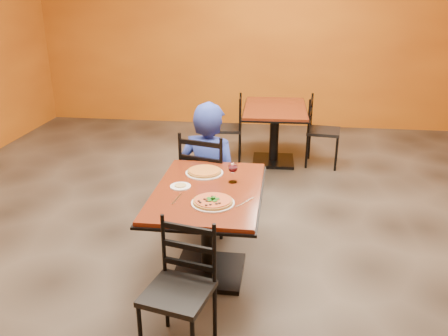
# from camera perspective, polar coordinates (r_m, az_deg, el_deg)

# --- Properties ---
(floor) EXTENTS (7.00, 8.00, 0.01)m
(floor) POSITION_cam_1_polar(r_m,az_deg,el_deg) (4.37, -0.77, -8.96)
(floor) COLOR black
(floor) RESTS_ON ground
(wall_back) EXTENTS (7.00, 0.01, 3.00)m
(wall_back) POSITION_cam_1_polar(r_m,az_deg,el_deg) (7.79, 3.55, 16.02)
(wall_back) COLOR #C46A15
(wall_back) RESTS_ON ground
(table_main) EXTENTS (0.83, 1.23, 0.75)m
(table_main) POSITION_cam_1_polar(r_m,az_deg,el_deg) (3.67, -1.93, -5.32)
(table_main) COLOR maroon
(table_main) RESTS_ON floor
(table_second) EXTENTS (0.84, 1.22, 0.75)m
(table_second) POSITION_cam_1_polar(r_m,az_deg,el_deg) (6.14, 6.15, 5.57)
(table_second) COLOR maroon
(table_second) RESTS_ON floor
(chair_main_near) EXTENTS (0.46, 0.46, 0.86)m
(chair_main_near) POSITION_cam_1_polar(r_m,az_deg,el_deg) (3.00, -5.64, -14.92)
(chair_main_near) COLOR black
(chair_main_near) RESTS_ON floor
(chair_main_far) EXTENTS (0.54, 0.54, 0.98)m
(chair_main_far) POSITION_cam_1_polar(r_m,az_deg,el_deg) (4.45, -1.74, -1.37)
(chair_main_far) COLOR black
(chair_main_far) RESTS_ON floor
(chair_second_left) EXTENTS (0.43, 0.43, 0.88)m
(chair_second_left) POSITION_cam_1_polar(r_m,az_deg,el_deg) (6.22, 0.29, 4.79)
(chair_second_left) COLOR black
(chair_second_left) RESTS_ON floor
(chair_second_right) EXTENTS (0.45, 0.45, 0.90)m
(chair_second_right) POSITION_cam_1_polar(r_m,az_deg,el_deg) (6.19, 11.96, 4.33)
(chair_second_right) COLOR black
(chair_second_right) RESTS_ON floor
(diner) EXTENTS (0.69, 0.54, 1.22)m
(diner) POSITION_cam_1_polar(r_m,az_deg,el_deg) (4.48, -1.83, 0.45)
(diner) COLOR navy
(diner) RESTS_ON floor
(plate_main) EXTENTS (0.31, 0.31, 0.01)m
(plate_main) POSITION_cam_1_polar(r_m,az_deg,el_deg) (3.35, -1.35, -4.26)
(plate_main) COLOR white
(plate_main) RESTS_ON table_main
(pizza_main) EXTENTS (0.28, 0.28, 0.02)m
(pizza_main) POSITION_cam_1_polar(r_m,az_deg,el_deg) (3.34, -1.35, -4.01)
(pizza_main) COLOR maroon
(pizza_main) RESTS_ON plate_main
(plate_far) EXTENTS (0.31, 0.31, 0.01)m
(plate_far) POSITION_cam_1_polar(r_m,az_deg,el_deg) (3.88, -2.39, -0.60)
(plate_far) COLOR white
(plate_far) RESTS_ON table_main
(pizza_far) EXTENTS (0.28, 0.28, 0.02)m
(pizza_far) POSITION_cam_1_polar(r_m,az_deg,el_deg) (3.88, -2.39, -0.38)
(pizza_far) COLOR orange
(pizza_far) RESTS_ON plate_far
(side_plate) EXTENTS (0.16, 0.16, 0.01)m
(side_plate) POSITION_cam_1_polar(r_m,az_deg,el_deg) (3.64, -5.28, -2.23)
(side_plate) COLOR white
(side_plate) RESTS_ON table_main
(dip) EXTENTS (0.09, 0.09, 0.01)m
(dip) POSITION_cam_1_polar(r_m,az_deg,el_deg) (3.63, -5.29, -2.10)
(dip) COLOR tan
(dip) RESTS_ON side_plate
(wine_glass) EXTENTS (0.08, 0.08, 0.18)m
(wine_glass) POSITION_cam_1_polar(r_m,az_deg,el_deg) (3.68, 1.08, -0.43)
(wine_glass) COLOR white
(wine_glass) RESTS_ON table_main
(fork) EXTENTS (0.04, 0.19, 0.00)m
(fork) POSITION_cam_1_polar(r_m,az_deg,el_deg) (3.43, -5.75, -3.75)
(fork) COLOR silver
(fork) RESTS_ON table_main
(knife) EXTENTS (0.12, 0.19, 0.00)m
(knife) POSITION_cam_1_polar(r_m,az_deg,el_deg) (3.37, 2.52, -4.17)
(knife) COLOR silver
(knife) RESTS_ON table_main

